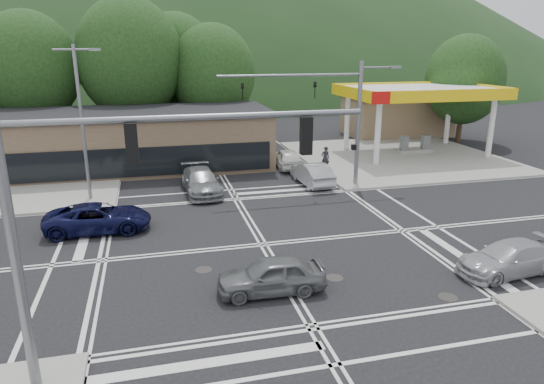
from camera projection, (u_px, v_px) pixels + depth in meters
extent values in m
plane|color=black|center=(263.00, 244.00, 22.63)|extent=(120.00, 120.00, 0.00)
cube|color=gray|center=(398.00, 157.00, 40.04)|extent=(16.00, 16.00, 0.15)
cylinder|color=silver|center=(378.00, 133.00, 36.78)|extent=(0.44, 0.44, 5.00)
cylinder|color=silver|center=(347.00, 122.00, 42.35)|extent=(0.44, 0.44, 5.00)
cylinder|color=silver|center=(491.00, 128.00, 39.12)|extent=(0.44, 0.44, 5.00)
cylinder|color=silver|center=(448.00, 118.00, 44.69)|extent=(0.44, 0.44, 5.00)
cube|color=silver|center=(419.00, 91.00, 39.92)|extent=(12.00, 8.00, 0.60)
cube|color=yellow|center=(447.00, 96.00, 36.21)|extent=(12.20, 0.25, 0.90)
cube|color=yellow|center=(396.00, 87.00, 43.63)|extent=(12.20, 0.25, 0.90)
cube|color=yellow|center=(352.00, 93.00, 38.51)|extent=(0.25, 8.20, 0.90)
cube|color=yellow|center=(482.00, 90.00, 41.32)|extent=(0.25, 8.20, 0.90)
cube|color=red|center=(381.00, 98.00, 34.78)|extent=(1.40, 0.12, 0.90)
cube|color=gray|center=(414.00, 151.00, 41.39)|extent=(3.00, 1.00, 0.30)
cube|color=slate|center=(404.00, 144.00, 40.95)|extent=(0.60, 0.50, 1.30)
cube|color=slate|center=(425.00, 143.00, 41.42)|extent=(0.60, 0.50, 1.30)
cube|color=#846B4F|center=(397.00, 116.00, 49.96)|extent=(10.00, 6.00, 3.80)
cube|color=brown|center=(106.00, 143.00, 35.95)|extent=(24.00, 8.00, 4.00)
ellipsoid|color=#1D3719|center=(170.00, 88.00, 106.14)|extent=(252.00, 126.00, 140.00)
cylinder|color=#382619|center=(37.00, 126.00, 40.92)|extent=(0.50, 0.50, 4.84)
ellipsoid|color=black|center=(29.00, 68.00, 39.55)|extent=(8.00, 8.00, 9.20)
cylinder|color=#382619|center=(135.00, 120.00, 42.73)|extent=(0.50, 0.50, 5.28)
ellipsoid|color=black|center=(130.00, 59.00, 41.23)|extent=(9.00, 9.00, 10.35)
cylinder|color=#382619|center=(214.00, 122.00, 44.50)|extent=(0.50, 0.50, 4.40)
ellipsoid|color=black|center=(213.00, 74.00, 43.25)|extent=(7.60, 7.60, 8.74)
cylinder|color=#382619|center=(178.00, 115.00, 47.44)|extent=(0.50, 0.50, 4.84)
ellipsoid|color=black|center=(175.00, 65.00, 46.07)|extent=(8.40, 8.40, 9.66)
cylinder|color=#382619|center=(460.00, 121.00, 46.23)|extent=(0.50, 0.50, 3.96)
ellipsoid|color=black|center=(465.00, 80.00, 45.11)|extent=(7.20, 7.20, 8.28)
cylinder|color=slate|center=(82.00, 126.00, 27.69)|extent=(0.20, 0.20, 9.00)
cylinder|color=slate|center=(74.00, 49.00, 26.47)|extent=(2.20, 0.12, 0.12)
cube|color=slate|center=(95.00, 49.00, 26.73)|extent=(0.60, 0.25, 0.15)
cylinder|color=slate|center=(358.00, 125.00, 31.00)|extent=(0.28, 0.28, 8.00)
cylinder|color=slate|center=(291.00, 75.00, 29.02)|extent=(9.00, 0.16, 0.16)
imported|color=black|center=(315.00, 90.00, 29.63)|extent=(0.16, 0.20, 1.00)
imported|color=black|center=(243.00, 92.00, 28.58)|extent=(0.16, 0.20, 1.00)
cylinder|color=slate|center=(379.00, 67.00, 30.24)|extent=(2.40, 0.12, 0.12)
cube|color=slate|center=(395.00, 67.00, 30.49)|extent=(0.70, 0.30, 0.15)
cube|color=black|center=(354.00, 147.00, 31.35)|extent=(0.25, 0.30, 0.35)
cylinder|color=slate|center=(15.00, 254.00, 11.94)|extent=(0.28, 0.28, 8.00)
cylinder|color=slate|center=(192.00, 117.00, 12.07)|extent=(9.00, 0.16, 0.16)
cube|color=black|center=(132.00, 144.00, 11.89)|extent=(0.30, 0.25, 1.00)
cube|color=black|center=(306.00, 136.00, 12.95)|extent=(0.30, 0.25, 1.00)
imported|color=black|center=(98.00, 218.00, 24.05)|extent=(5.13, 2.46, 1.41)
imported|color=#5D6062|center=(271.00, 275.00, 18.08)|extent=(4.14, 1.80, 1.39)
imported|color=#9FA0A6|center=(509.00, 258.00, 19.64)|extent=(4.65, 2.24, 1.31)
imported|color=#9DA1A4|center=(312.00, 173.00, 32.22)|extent=(1.79, 4.61, 1.50)
imported|color=silver|center=(287.00, 158.00, 36.62)|extent=(2.07, 4.47, 1.48)
imported|color=slate|center=(201.00, 181.00, 30.32)|extent=(2.38, 5.30, 1.51)
imported|color=black|center=(325.00, 158.00, 35.34)|extent=(0.64, 0.43, 1.75)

